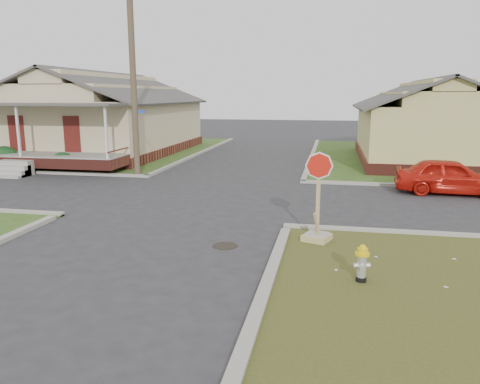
% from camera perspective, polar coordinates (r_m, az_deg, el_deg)
% --- Properties ---
extents(ground, '(120.00, 120.00, 0.00)m').
position_cam_1_polar(ground, '(13.06, -10.83, -5.21)').
color(ground, '#2B2A2D').
rests_on(ground, ground).
extents(verge_far_left, '(19.00, 19.00, 0.05)m').
position_cam_1_polar(verge_far_left, '(34.69, -19.84, 4.90)').
color(verge_far_left, '#2C491A').
rests_on(verge_far_left, ground).
extents(curbs, '(80.00, 40.00, 0.12)m').
position_cam_1_polar(curbs, '(17.64, -4.82, -0.59)').
color(curbs, '#99968B').
rests_on(curbs, ground).
extents(manhole, '(0.64, 0.64, 0.01)m').
position_cam_1_polar(manhole, '(11.96, -1.84, -6.57)').
color(manhole, black).
rests_on(manhole, ground).
extents(corner_house, '(10.10, 15.50, 5.30)m').
position_cam_1_polar(corner_house, '(31.90, -16.66, 8.63)').
color(corner_house, maroon).
rests_on(corner_house, ground).
extents(side_house_yellow, '(7.60, 11.60, 4.70)m').
position_cam_1_polar(side_house_yellow, '(28.59, 21.86, 7.79)').
color(side_house_yellow, maroon).
rests_on(side_house_yellow, ground).
extents(utility_pole, '(1.80, 0.28, 9.00)m').
position_cam_1_polar(utility_pole, '(22.36, -12.91, 13.79)').
color(utility_pole, '#473929').
rests_on(utility_pole, ground).
extents(fire_hydrant, '(0.29, 0.29, 0.78)m').
position_cam_1_polar(fire_hydrant, '(9.84, 14.65, -8.16)').
color(fire_hydrant, black).
rests_on(fire_hydrant, ground).
extents(stop_sign, '(0.66, 0.64, 2.32)m').
position_cam_1_polar(stop_sign, '(12.27, 9.40, -3.60)').
color(stop_sign, tan).
rests_on(stop_sign, ground).
extents(red_sedan, '(4.13, 1.86, 1.38)m').
position_cam_1_polar(red_sedan, '(19.72, 24.23, 1.75)').
color(red_sedan, red).
rests_on(red_sedan, ground).
extents(hedge_left, '(1.48, 1.21, 1.13)m').
position_cam_1_polar(hedge_left, '(26.93, -26.77, 3.80)').
color(hedge_left, '#163D1B').
rests_on(hedge_left, verge_far_left).
extents(hedge_right, '(1.28, 1.05, 0.98)m').
position_cam_1_polar(hedge_right, '(24.83, -20.78, 3.55)').
color(hedge_right, '#163D1B').
rests_on(hedge_right, verge_far_left).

